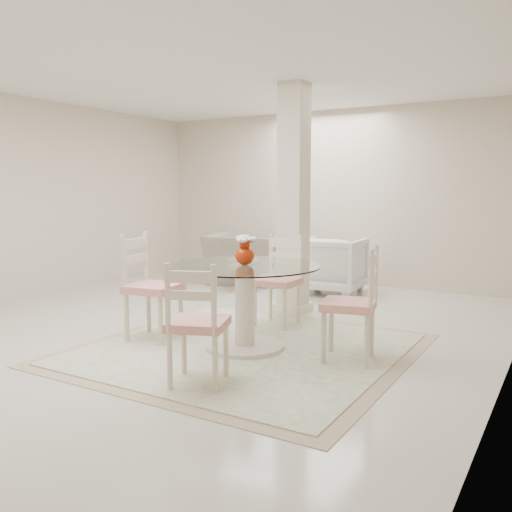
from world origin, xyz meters
The scene contains 13 objects.
ground centered at (0.00, 0.00, 0.00)m, with size 7.00×7.00×0.00m, color beige.
room_shell centered at (0.00, 0.00, 1.86)m, with size 6.02×7.02×2.71m.
column centered at (0.50, 1.30, 1.35)m, with size 0.30×0.30×2.70m, color beige.
area_rug centered at (0.85, -0.36, 0.01)m, with size 2.87×2.87×0.02m.
dining_table centered at (0.85, -0.36, 0.40)m, with size 1.37×1.37×0.79m.
red_vase centered at (0.85, -0.36, 0.92)m, with size 0.20×0.19×0.27m.
dining_chair_east centered at (1.85, -0.18, 0.58)m, with size 0.52×0.52×1.09m.
dining_chair_north centered at (0.68, 0.64, 0.57)m, with size 0.44×0.44×1.08m.
dining_chair_west centered at (-0.16, -0.55, 0.61)m, with size 0.52×0.52×1.15m.
dining_chair_south centered at (1.05, -1.36, 0.55)m, with size 0.54×0.54×1.04m.
recliner_taupe centered at (-1.04, 2.74, 0.39)m, with size 1.20×1.05×0.78m, color gray.
armchair_white centered at (0.43, 2.66, 0.40)m, with size 0.86×0.88×0.80m, color silver.
side_table centered at (-0.74, 2.13, 0.21)m, with size 0.44×0.44×0.46m.
Camera 1 is at (3.41, -4.48, 1.46)m, focal length 38.00 mm.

